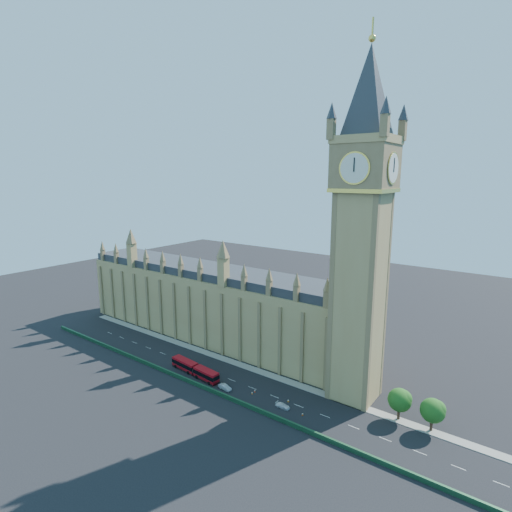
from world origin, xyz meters
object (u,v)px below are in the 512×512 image
Objects in this scene: car_silver at (225,387)px; car_white at (283,406)px; red_bus at (195,369)px; car_grey at (213,375)px.

car_white is at bearing -78.40° from car_silver.
car_silver is at bearing -0.11° from red_bus.
car_silver is 19.05m from car_white.
car_grey is (5.74, 2.05, -1.08)m from red_bus.
car_white is (26.90, -1.24, -0.11)m from car_grey.
red_bus is at bearing 113.14° from car_grey.
red_bus reaches higher than car_silver.
red_bus is at bearing 89.92° from car_silver.
red_bus is 13.81m from car_silver.
red_bus reaches higher than car_grey.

